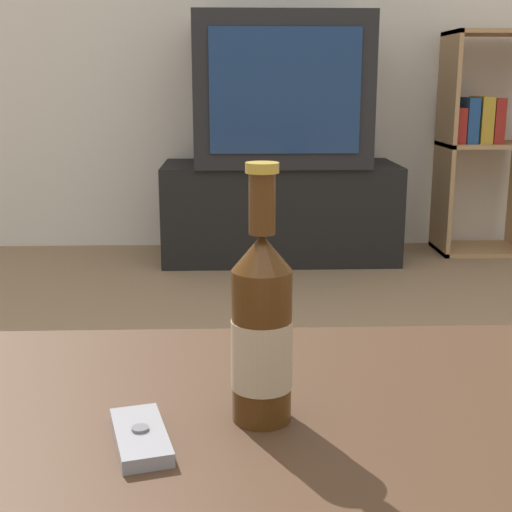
{
  "coord_description": "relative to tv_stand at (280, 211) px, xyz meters",
  "views": [
    {
      "loc": [
        -0.0,
        -0.58,
        0.82
      ],
      "look_at": [
        0.03,
        0.39,
        0.58
      ],
      "focal_mm": 50.0,
      "sensor_mm": 36.0,
      "label": 1
    }
  ],
  "objects": [
    {
      "name": "tv_stand",
      "position": [
        0.0,
        0.0,
        0.0
      ],
      "size": [
        1.08,
        0.47,
        0.45
      ],
      "color": "black",
      "rests_on": "ground_plane"
    },
    {
      "name": "television",
      "position": [
        -0.0,
        -0.0,
        0.55
      ],
      "size": [
        0.77,
        0.53,
        0.66
      ],
      "color": "black",
      "rests_on": "tv_stand"
    },
    {
      "name": "bookshelf",
      "position": [
        0.98,
        0.1,
        0.33
      ],
      "size": [
        0.41,
        0.3,
        1.05
      ],
      "color": "tan",
      "rests_on": "ground_plane"
    },
    {
      "name": "beer_bottle",
      "position": [
        -0.2,
        -2.62,
        0.35
      ],
      "size": [
        0.06,
        0.06,
        0.27
      ],
      "color": "#47280F",
      "rests_on": "coffee_table"
    },
    {
      "name": "cell_phone",
      "position": [
        -0.32,
        -2.67,
        0.26
      ],
      "size": [
        0.07,
        0.12,
        0.02
      ],
      "rotation": [
        0.0,
        0.0,
        0.26
      ],
      "color": "gray",
      "rests_on": "coffee_table"
    }
  ]
}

